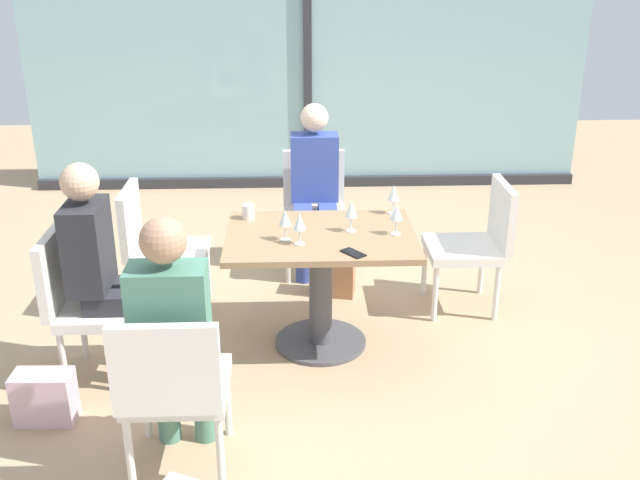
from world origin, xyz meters
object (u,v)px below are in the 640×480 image
handbag_1 (333,276)px  wine_glass_1 (351,210)px  wine_glass_0 (394,193)px  wine_glass_3 (285,218)px  chair_near_window (314,204)px  chair_front_left (173,384)px  wine_glass_2 (299,222)px  person_front_left (173,331)px  person_near_window (315,183)px  handbag_2 (45,397)px  cell_phone_on_table (353,253)px  wine_glass_4 (396,213)px  chair_far_left (156,243)px  coffee_cup (248,212)px  chair_side_end (85,297)px  chair_far_right (477,238)px  dining_table_main (321,267)px  person_side_end (101,263)px

handbag_1 → wine_glass_1: bearing=-73.2°
wine_glass_0 → wine_glass_3: bearing=-148.3°
handbag_1 → chair_near_window: bearing=113.6°
chair_front_left → wine_glass_2: 1.23m
person_front_left → person_near_window: 2.26m
handbag_1 → handbag_2: 2.11m
person_front_left → cell_phone_on_table: size_ratio=8.75×
chair_near_window → wine_glass_4: (0.44, -1.21, 0.37)m
chair_far_left → wine_glass_2: wine_glass_2 is taller
chair_near_window → person_near_window: size_ratio=0.69×
wine_glass_3 → handbag_1: (0.32, 0.78, -0.72)m
chair_near_window → handbag_1: chair_near_window is taller
coffee_cup → handbag_1: size_ratio=0.30×
chair_side_end → chair_far_right: size_ratio=1.00×
chair_far_right → wine_glass_1: wine_glass_1 is taller
person_near_window → cell_phone_on_table: bearing=-83.1°
wine_glass_1 → coffee_cup: wine_glass_1 is taller
wine_glass_0 → handbag_1: (-0.35, 0.36, -0.72)m
chair_front_left → wine_glass_1: size_ratio=4.70×
cell_phone_on_table → wine_glass_3: bearing=112.7°
chair_front_left → chair_far_left: (-0.35, 1.65, 0.00)m
dining_table_main → chair_side_end: size_ratio=1.27×
chair_far_right → coffee_cup: bearing=-172.5°
dining_table_main → chair_far_right: 1.15m
person_front_left → wine_glass_3: size_ratio=6.81×
coffee_cup → cell_phone_on_table: coffee_cup is taller
person_front_left → cell_phone_on_table: (0.86, 0.77, 0.03)m
chair_far_left → handbag_2: bearing=-108.3°
person_front_left → handbag_2: size_ratio=4.20×
handbag_2 → wine_glass_0: bearing=30.9°
person_near_window → wine_glass_4: (0.44, -1.10, 0.16)m
handbag_1 → handbag_2: same height
chair_side_end → handbag_1: (1.42, 1.00, -0.36)m
chair_front_left → person_near_window: bearing=72.8°
dining_table_main → wine_glass_2: 0.40m
wine_glass_2 → handbag_2: 1.61m
chair_front_left → cell_phone_on_table: size_ratio=6.04×
person_front_left → wine_glass_4: person_front_left is taller
wine_glass_1 → chair_side_end: bearing=-167.0°
person_side_end → wine_glass_0: person_side_end is taller
coffee_cup → cell_phone_on_table: size_ratio=0.62×
wine_glass_1 → chair_near_window: bearing=98.9°
cell_phone_on_table → wine_glass_4: bearing=8.5°
wine_glass_4 → person_front_left: bearing=-137.2°
coffee_cup → person_side_end: bearing=-142.7°
person_near_window → person_front_left: bearing=-108.0°
handbag_2 → chair_far_left: bearing=73.6°
chair_front_left → coffee_cup: (0.27, 1.45, 0.28)m
cell_phone_on_table → handbag_2: size_ratio=0.48×
dining_table_main → person_near_window: 1.09m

